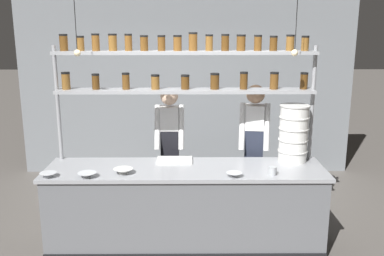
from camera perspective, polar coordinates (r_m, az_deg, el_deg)
The scene contains 14 objects.
ground_plane at distance 5.01m, azimuth -0.87°, elevation -15.35°, with size 40.00×40.00×0.00m, color #5B5651.
back_wall at distance 7.03m, azimuth -0.76°, elevation 5.48°, with size 5.41×0.12×2.87m, color gray.
prep_counter at distance 4.80m, azimuth -0.89°, elevation -10.54°, with size 3.01×0.76×0.92m.
spice_shelf_unit at distance 4.74m, azimuth -0.92°, elevation 7.29°, with size 2.90×0.28×2.35m.
chef_left at distance 5.30m, azimuth -2.98°, elevation -2.25°, with size 0.36×0.29×1.70m.
chef_center at distance 5.22m, azimuth 8.24°, elevation -2.22°, with size 0.39×0.32×1.74m.
container_stack at distance 4.91m, azimuth 13.38°, elevation -0.71°, with size 0.33×0.33×0.64m.
cutting_board at distance 4.85m, azimuth -2.34°, elevation -4.33°, with size 0.40×0.26×0.02m.
prep_bowl_near_left at distance 4.38m, azimuth 5.63°, elevation -6.22°, with size 0.16×0.16×0.04m.
prep_bowl_center_front at distance 4.47m, azimuth -13.81°, elevation -6.13°, with size 0.19×0.19×0.05m.
prep_bowl_center_back at distance 4.50m, azimuth -9.16°, elevation -5.71°, with size 0.20×0.20×0.06m.
prep_bowl_near_right at distance 4.59m, azimuth -18.63°, elevation -5.97°, with size 0.17×0.17×0.05m.
serving_cup_front at distance 4.48m, azimuth 10.68°, elevation -5.63°, with size 0.08×0.08×0.09m.
pendant_light_row at distance 4.39m, azimuth -0.78°, elevation 10.47°, with size 2.27×0.07×0.71m.
Camera 1 is at (0.04, -4.39, 2.41)m, focal length 40.00 mm.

